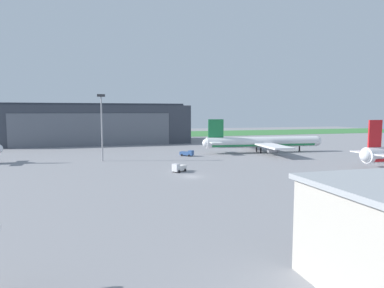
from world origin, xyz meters
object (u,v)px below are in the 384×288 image
airliner_far_right (263,142)px  baggage_tug (179,168)px  apron_light_mast (102,123)px  maintenance_hangar (93,124)px  stair_truck (187,153)px

airliner_far_right → baggage_tug: size_ratio=11.00×
baggage_tug → apron_light_mast: size_ratio=0.21×
baggage_tug → maintenance_hangar: bearing=103.4°
maintenance_hangar → baggage_tug: (21.78, -91.72, -8.26)m
airliner_far_right → apron_light_mast: (-58.69, -6.08, 8.19)m
stair_truck → baggage_tug: size_ratio=1.11×
baggage_tug → airliner_far_right: bearing=37.8°
stair_truck → baggage_tug: (-10.02, -29.10, 0.06)m
maintenance_hangar → apron_light_mast: 66.78m
airliner_far_right → baggage_tug: 50.92m
airliner_far_right → stair_truck: 30.37m
baggage_tug → apron_light_mast: 33.04m
airliner_far_right → stair_truck: bearing=-176.1°
maintenance_hangar → baggage_tug: bearing=-76.6°
airliner_far_right → apron_light_mast: size_ratio=2.28×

